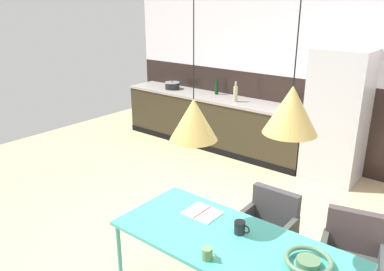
% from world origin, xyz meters
% --- Properties ---
extents(ground_plane, '(9.20, 9.20, 0.00)m').
position_xyz_m(ground_plane, '(0.00, 0.00, 0.00)').
color(ground_plane, tan).
extents(back_wall_splashback_dark, '(7.08, 0.12, 1.30)m').
position_xyz_m(back_wall_splashback_dark, '(0.00, 2.82, 0.65)').
color(back_wall_splashback_dark, black).
rests_on(back_wall_splashback_dark, ground).
extents(back_wall_panel_upper, '(7.08, 0.12, 1.30)m').
position_xyz_m(back_wall_panel_upper, '(0.00, 2.82, 1.96)').
color(back_wall_panel_upper, silver).
rests_on(back_wall_panel_upper, back_wall_splashback_dark).
extents(kitchen_counter, '(3.45, 0.63, 0.88)m').
position_xyz_m(kitchen_counter, '(-1.68, 2.46, 0.44)').
color(kitchen_counter, '#302A1B').
rests_on(kitchen_counter, ground).
extents(refrigerator_column, '(0.74, 0.60, 1.82)m').
position_xyz_m(refrigerator_column, '(0.42, 2.46, 0.91)').
color(refrigerator_column, '#ADAFB2').
rests_on(refrigerator_column, ground).
extents(dining_table, '(1.81, 0.78, 0.75)m').
position_xyz_m(dining_table, '(0.77, -0.67, 0.70)').
color(dining_table, teal).
rests_on(dining_table, ground).
extents(armchair_by_stool, '(0.50, 0.48, 0.76)m').
position_xyz_m(armchair_by_stool, '(0.66, 0.12, 0.48)').
color(armchair_by_stool, '#393B38').
rests_on(armchair_by_stool, ground).
extents(armchair_head_of_table, '(0.57, 0.57, 0.80)m').
position_xyz_m(armchair_head_of_table, '(1.41, 0.13, 0.50)').
color(armchair_head_of_table, '#393B38').
rests_on(armchair_head_of_table, ground).
extents(fruit_bowl, '(0.32, 0.32, 0.06)m').
position_xyz_m(fruit_bowl, '(1.31, -0.59, 0.79)').
color(fruit_bowl, '#4C704C').
rests_on(fruit_bowl, dining_table).
extents(open_book, '(0.28, 0.24, 0.02)m').
position_xyz_m(open_book, '(0.36, -0.50, 0.75)').
color(open_book, white).
rests_on(open_book, dining_table).
extents(mug_wide_latte, '(0.12, 0.08, 0.09)m').
position_xyz_m(mug_wide_latte, '(0.75, -0.95, 0.79)').
color(mug_wide_latte, '#5B8456').
rests_on(mug_wide_latte, dining_table).
extents(mug_short_terracotta, '(0.13, 0.08, 0.10)m').
position_xyz_m(mug_short_terracotta, '(0.76, -0.56, 0.80)').
color(mug_short_terracotta, black).
rests_on(mug_short_terracotta, dining_table).
extents(cooking_pot, '(0.27, 0.27, 0.15)m').
position_xyz_m(cooking_pot, '(-2.58, 2.45, 0.95)').
color(cooking_pot, black).
rests_on(cooking_pot, kitchen_counter).
extents(bottle_wine_green, '(0.07, 0.07, 0.28)m').
position_xyz_m(bottle_wine_green, '(-0.30, 2.60, 0.99)').
color(bottle_wine_green, tan).
rests_on(bottle_wine_green, kitchen_counter).
extents(bottle_spice_small, '(0.06, 0.06, 0.28)m').
position_xyz_m(bottle_spice_small, '(-1.71, 2.62, 0.99)').
color(bottle_spice_small, '#0F3319').
rests_on(bottle_spice_small, kitchen_counter).
extents(bottle_oil_tall, '(0.07, 0.07, 0.33)m').
position_xyz_m(bottle_oil_tall, '(-1.18, 2.38, 1.02)').
color(bottle_oil_tall, tan).
rests_on(bottle_oil_tall, kitchen_counter).
extents(pendant_lamp_over_table_near, '(0.35, 0.35, 1.10)m').
position_xyz_m(pendant_lamp_over_table_near, '(0.40, -0.68, 1.61)').
color(pendant_lamp_over_table_near, black).
extents(pendant_lamp_over_table_far, '(0.33, 0.33, 0.90)m').
position_xyz_m(pendant_lamp_over_table_far, '(1.13, -0.66, 1.80)').
color(pendant_lamp_over_table_far, black).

